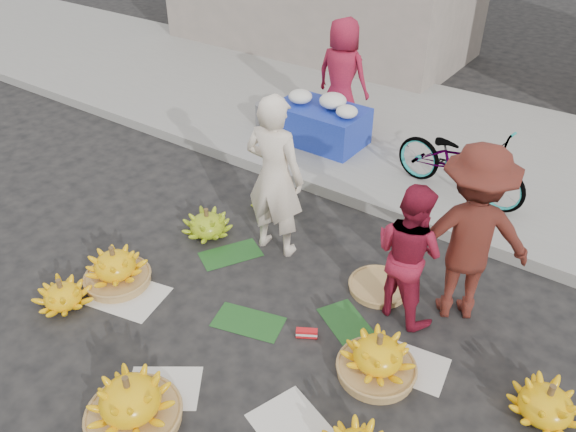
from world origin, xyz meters
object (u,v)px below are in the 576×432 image
Objects in this scene: banana_bunch_4 at (378,357)px; bicycle at (461,161)px; banana_bunch_0 at (115,268)px; vendor_cream at (275,177)px; flower_table at (321,122)px.

bicycle reaches higher than banana_bunch_4.
banana_bunch_4 is 3.04m from bicycle.
bicycle is at bearing 99.13° from banana_bunch_4.
banana_bunch_0 is 1.85m from vendor_cream.
banana_bunch_0 is at bearing -90.58° from flower_table.
bicycle is at bearing -127.14° from vendor_cream.
vendor_cream reaches higher than flower_table.
banana_bunch_4 is 2.10m from vendor_cream.
vendor_cream is at bearing -68.33° from flower_table.
banana_bunch_0 is at bearing 155.31° from bicycle.
banana_bunch_0 is 4.12m from bicycle.
flower_table is (-0.87, 2.29, -0.47)m from vendor_cream.
bicycle is (-0.48, 2.98, 0.37)m from banana_bunch_4.
banana_bunch_0 is at bearing -170.22° from banana_bunch_4.
flower_table reaches higher than banana_bunch_4.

